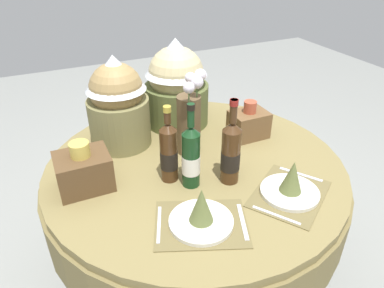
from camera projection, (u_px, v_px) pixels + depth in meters
The scene contains 13 objects.
ground at pixel (194, 273), 2.07m from camera, with size 8.00×8.00×0.00m, color gray.
dining_table at pixel (195, 188), 1.75m from camera, with size 1.41×1.41×0.78m.
place_setting_left at pixel (201, 214), 1.30m from camera, with size 0.41×0.37×0.16m.
place_setting_right at pixel (291, 185), 1.45m from camera, with size 0.43×0.40×0.16m.
flower_vase at pixel (190, 119), 1.67m from camera, with size 0.17×0.18×0.39m.
wine_bottle_left at pixel (169, 152), 1.49m from camera, with size 0.08×0.08×0.35m.
wine_bottle_centre at pixel (231, 152), 1.48m from camera, with size 0.08×0.08×0.38m.
wine_bottle_rear at pixel (191, 156), 1.46m from camera, with size 0.08×0.08×0.37m.
pepper_mill at pixel (232, 152), 1.59m from camera, with size 0.05×0.05×0.19m.
gift_tub_back_left at pixel (117, 99), 1.70m from camera, with size 0.30×0.30×0.46m.
gift_tub_back_centre at pixel (176, 81), 1.90m from camera, with size 0.35×0.35×0.47m.
woven_basket_side_left at pixel (84, 170), 1.47m from camera, with size 0.22×0.18×0.21m.
woven_basket_side_right at pixel (249, 123), 1.85m from camera, with size 0.19×0.14×0.20m.
Camera 1 is at (-0.60, -1.26, 1.71)m, focal length 33.42 mm.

